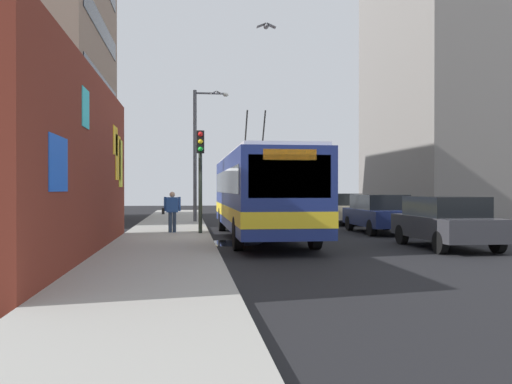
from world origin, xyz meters
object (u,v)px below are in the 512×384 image
(parked_car_dark_gray, at_px, (446,221))
(parked_car_silver, at_px, (313,205))
(parked_car_navy, at_px, (379,213))
(traffic_light, at_px, (200,164))
(pedestrian_midblock, at_px, (172,209))
(city_bus, at_px, (260,192))
(parked_car_champagne, at_px, (338,208))
(street_lamp, at_px, (199,146))

(parked_car_dark_gray, distance_m, parked_car_silver, 17.50)
(parked_car_dark_gray, relative_size, parked_car_navy, 0.95)
(parked_car_navy, xyz_separation_m, traffic_light, (-1.05, 7.35, 1.93))
(pedestrian_midblock, bearing_deg, traffic_light, -119.29)
(parked_car_silver, bearing_deg, traffic_light, 150.15)
(city_bus, distance_m, parked_car_dark_gray, 6.55)
(parked_car_champagne, bearing_deg, street_lamp, 85.49)
(parked_car_navy, height_order, parked_car_silver, same)
(parked_car_navy, relative_size, street_lamp, 0.64)
(traffic_light, xyz_separation_m, street_lamp, (7.63, -0.10, 1.26))
(street_lamp, bearing_deg, parked_car_navy, -132.20)
(parked_car_silver, relative_size, street_lamp, 0.66)
(parked_car_navy, height_order, street_lamp, street_lamp)
(parked_car_dark_gray, bearing_deg, city_bus, 53.21)
(city_bus, distance_m, parked_car_silver, 14.60)
(parked_car_navy, distance_m, parked_car_silver, 11.76)
(parked_car_navy, relative_size, traffic_light, 1.11)
(parked_car_dark_gray, distance_m, pedestrian_midblock, 9.95)
(city_bus, xyz_separation_m, pedestrian_midblock, (1.40, 3.22, -0.67))
(parked_car_navy, relative_size, parked_car_champagne, 0.89)
(parked_car_silver, relative_size, traffic_light, 1.15)
(city_bus, distance_m, pedestrian_midblock, 3.58)
(city_bus, bearing_deg, street_lamp, 13.67)
(city_bus, relative_size, pedestrian_midblock, 7.44)
(parked_car_silver, bearing_deg, street_lamp, 125.54)
(parked_car_dark_gray, bearing_deg, pedestrian_midblock, 57.86)
(pedestrian_midblock, bearing_deg, street_lamp, -9.45)
(city_bus, distance_m, parked_car_champagne, 9.46)
(parked_car_champagne, bearing_deg, city_bus, 146.51)
(parked_car_champagne, relative_size, street_lamp, 0.71)
(city_bus, xyz_separation_m, parked_car_champagne, (7.86, -5.20, -0.88))
(pedestrian_midblock, distance_m, street_lamp, 7.72)
(pedestrian_midblock, bearing_deg, city_bus, -113.51)
(city_bus, xyz_separation_m, parked_car_dark_gray, (-3.89, -5.20, -0.88))
(parked_car_dark_gray, height_order, parked_car_champagne, same)
(parked_car_champagne, bearing_deg, parked_car_navy, 180.00)
(traffic_light, bearing_deg, parked_car_dark_gray, -122.54)
(parked_car_silver, bearing_deg, pedestrian_midblock, 145.40)
(parked_car_champagne, xyz_separation_m, traffic_light, (-7.06, 7.35, 1.93))
(parked_car_champagne, height_order, pedestrian_midblock, pedestrian_midblock)
(parked_car_silver, height_order, street_lamp, street_lamp)
(parked_car_navy, height_order, parked_car_champagne, same)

